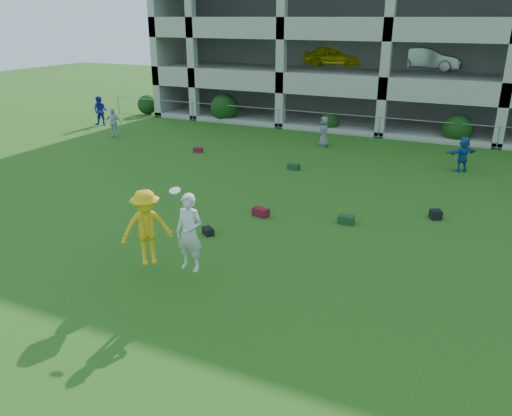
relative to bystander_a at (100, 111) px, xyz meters
The scene contains 15 objects.
ground 22.45m from the bystander_a, 43.12° to the right, with size 100.00×100.00×0.00m, color #235114.
bystander_a is the anchor object (origin of this frame).
bystander_b 3.59m from the bystander_a, 38.09° to the right, with size 0.93×0.39×1.58m, color silver.
bystander_c 14.19m from the bystander_a, ahead, with size 0.76×0.50×1.56m, color slate.
bystander_d 21.02m from the bystander_a, ahead, with size 1.44×0.46×1.55m, color #205195.
bag_red_a 18.01m from the bystander_a, 32.40° to the right, with size 0.55×0.30×0.28m, color #570F1C.
bag_black_b 18.54m from the bystander_a, 39.27° to the right, with size 0.40×0.25×0.22m, color black.
bag_green_c 20.15m from the bystander_a, 26.70° to the right, with size 0.50×0.35×0.26m, color #143820.
crate_d 21.90m from the bystander_a, 19.79° to the right, with size 0.35×0.35×0.30m, color black.
bag_red_f 9.47m from the bystander_a, 19.88° to the right, with size 0.45×0.28×0.24m, color maroon.
bag_green_g 14.83m from the bystander_a, 15.70° to the right, with size 0.50×0.30×0.25m, color #143917.
frisbee_contest 20.61m from the bystander_a, 45.01° to the right, with size 2.36×1.43×2.13m.
parking_garage 21.15m from the bystander_a, 37.08° to the left, with size 30.00×14.00×12.00m.
fence 16.78m from the bystander_a, 12.64° to the left, with size 36.06×0.06×1.20m.
shrub_row 21.42m from the bystander_a, 11.78° to the left, with size 34.38×2.52×3.50m.
Camera 1 is at (5.25, -8.62, 6.32)m, focal length 35.00 mm.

